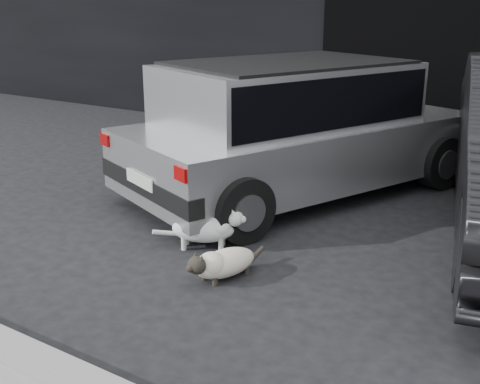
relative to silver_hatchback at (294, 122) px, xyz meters
The scene contains 5 objects.
ground 1.42m from the silver_hatchback, 90.05° to the right, with size 80.00×80.00×0.00m, color black.
garage_opening 3.02m from the silver_hatchback, 70.37° to the left, with size 4.00×0.10×2.60m, color black.
silver_hatchback is the anchor object (origin of this frame).
cat_siamese 2.37m from the silver_hatchback, 75.60° to the right, with size 0.41×0.77×0.27m.
cat_white 1.88m from the silver_hatchback, 85.63° to the right, with size 0.71×0.50×0.37m.
Camera 1 is at (2.95, -4.42, 2.03)m, focal length 45.00 mm.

